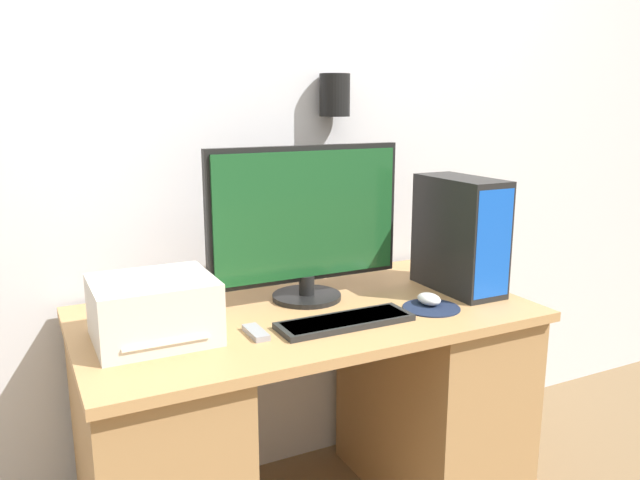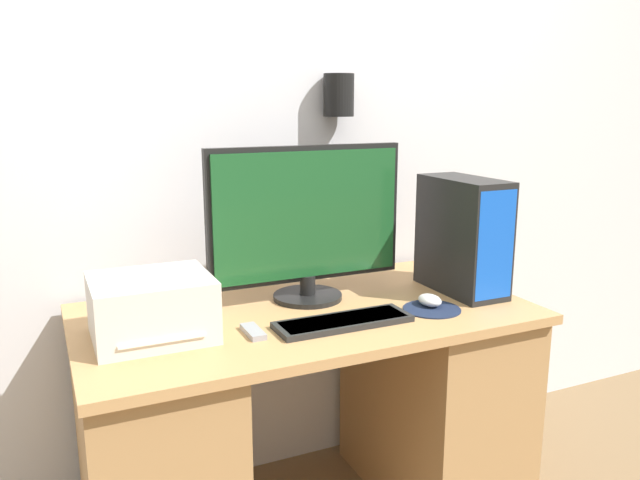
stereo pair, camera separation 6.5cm
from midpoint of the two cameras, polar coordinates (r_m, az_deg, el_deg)
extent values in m
cube|color=silver|center=(2.25, -4.97, 11.07)|extent=(6.40, 0.05, 2.70)
cylinder|color=black|center=(2.29, 2.57, 13.09)|extent=(0.11, 0.11, 0.15)
cube|color=tan|center=(1.97, -0.36, -6.79)|extent=(1.39, 0.75, 0.03)
cube|color=#A4794B|center=(2.00, -14.01, -19.05)|extent=(0.39, 0.69, 0.74)
cube|color=#A4794B|center=(2.35, 10.98, -13.90)|extent=(0.39, 0.69, 0.74)
cylinder|color=black|center=(2.06, -0.22, -5.18)|extent=(0.23, 0.23, 0.02)
cylinder|color=black|center=(2.05, -0.23, -4.12)|extent=(0.05, 0.05, 0.06)
cube|color=black|center=(2.00, -0.33, 2.39)|extent=(0.66, 0.03, 0.44)
cube|color=#194C23|center=(1.99, -0.13, 2.31)|extent=(0.63, 0.01, 0.41)
cube|color=black|center=(1.83, 3.18, -7.49)|extent=(0.41, 0.13, 0.02)
cube|color=#424242|center=(1.83, 3.18, -7.33)|extent=(0.37, 0.11, 0.01)
cylinder|color=#19233D|center=(2.00, 11.12, -6.22)|extent=(0.18, 0.18, 0.00)
ellipsoid|color=silver|center=(2.02, 10.93, -5.43)|extent=(0.07, 0.09, 0.04)
cube|color=black|center=(2.16, 13.73, 0.42)|extent=(0.16, 0.34, 0.39)
cube|color=blue|center=(2.04, 16.60, -0.48)|extent=(0.14, 0.01, 0.35)
cube|color=beige|center=(1.77, -14.10, -5.99)|extent=(0.32, 0.28, 0.17)
cube|color=white|center=(1.71, -13.48, -8.33)|extent=(0.22, 0.13, 0.01)
cube|color=gray|center=(1.77, -5.07, -8.35)|extent=(0.04, 0.12, 0.02)
camera|label=1|loc=(0.03, -89.03, 0.22)|focal=35.00mm
camera|label=2|loc=(0.03, 90.97, -0.22)|focal=35.00mm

